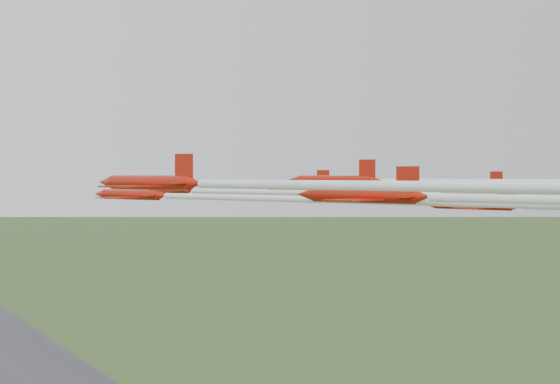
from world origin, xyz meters
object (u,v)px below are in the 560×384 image
jet_lead (215,191)px  jet_row2_left (213,197)px  jet_row2_right (404,189)px  jet_row3_left (243,184)px  jet_row4_left (506,199)px  jet_row4_right (560,207)px  jet_row3_mid (499,182)px

jet_lead → jet_row2_left: (-10.04, -19.51, -0.07)m
jet_lead → jet_row2_right: size_ratio=0.71×
jet_row2_right → jet_row2_left: bearing=168.8°
jet_row2_left → jet_row2_right: bearing=-14.3°
jet_row2_right → jet_row3_left: (-31.54, -18.70, 1.03)m
jet_row2_right → jet_row4_left: bearing=-137.3°
jet_row4_left → jet_row2_right: bearing=41.3°
jet_row2_left → jet_row3_left: bearing=-129.8°
jet_row4_right → jet_row3_left: bearing=163.5°
jet_row3_mid → jet_row4_left: bearing=-157.2°
jet_row3_mid → jet_lead: bearing=84.7°
jet_row2_right → jet_lead: bearing=116.8°
jet_row4_left → jet_row4_right: (25.00, 15.51, -1.70)m
jet_row3_left → jet_row4_right: bearing=-15.4°
jet_row3_left → jet_row3_mid: 25.85m
jet_row3_left → jet_row4_left: jet_row3_left is taller
jet_lead → jet_row4_right: size_ratio=0.96×
jet_row2_left → jet_row4_right: jet_row2_left is taller
jet_lead → jet_row3_mid: (10.59, -36.17, 1.35)m
jet_row3_left → jet_row3_mid: (25.82, -1.21, -0.02)m
jet_row2_left → jet_row3_mid: 26.56m
jet_row4_left → jet_row4_right: size_ratio=1.15×
jet_row4_right → jet_row2_left: bearing=138.9°
jet_row2_left → jet_row4_left: jet_row4_left is taller
jet_row2_left → jet_row4_right: (33.85, -12.71, -1.26)m
jet_row2_left → jet_row4_right: size_ratio=1.06×
jet_row3_left → jet_row2_right: bearing=11.3°
jet_row2_left → jet_row4_right: 36.17m
jet_row3_mid → jet_row4_right: size_ratio=1.42×
jet_lead → jet_row3_mid: size_ratio=0.68×
jet_row4_left → jet_row4_right: jet_row4_left is taller
jet_row4_left → jet_row3_left: bearing=118.1°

